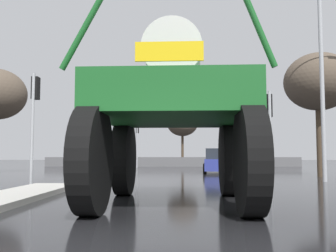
{
  "coord_description": "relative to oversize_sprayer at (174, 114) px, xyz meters",
  "views": [
    {
      "loc": [
        0.58,
        -4.25,
        1.14
      ],
      "look_at": [
        0.29,
        6.95,
        1.99
      ],
      "focal_mm": 40.57,
      "sensor_mm": 36.0,
      "label": 1
    }
  ],
  "objects": [
    {
      "name": "oversize_sprayer",
      "position": [
        0.0,
        0.0,
        0.0
      ],
      "size": [
        4.12,
        5.87,
        4.76
      ],
      "rotation": [
        0.0,
        0.0,
        1.55
      ],
      "color": "black",
      "rests_on": "ground"
    },
    {
      "name": "traffic_signal_far_left",
      "position": [
        -3.48,
        24.25,
        0.8
      ],
      "size": [
        0.24,
        0.55,
        3.97
      ],
      "color": "#A8AAAF",
      "rests_on": "ground"
    },
    {
      "name": "traffic_signal_near_right",
      "position": [
        3.4,
        4.84,
        0.4
      ],
      "size": [
        0.24,
        0.54,
        3.44
      ],
      "color": "#A8AAAF",
      "rests_on": "ground"
    },
    {
      "name": "bare_tree_right",
      "position": [
        7.5,
        10.94,
        2.83
      ],
      "size": [
        3.57,
        3.57,
        6.49
      ],
      "color": "#473828",
      "rests_on": "ground"
    },
    {
      "name": "roadside_barrier",
      "position": [
        -0.48,
        27.58,
        -1.65
      ],
      "size": [
        24.61,
        0.24,
        0.9
      ],
      "primitive_type": "cube",
      "color": "#59595B",
      "rests_on": "ground"
    },
    {
      "name": "streetlight_near_right",
      "position": [
        6.47,
        7.31,
        2.83
      ],
      "size": [
        2.3,
        0.24,
        8.86
      ],
      "color": "#A8AAAF",
      "rests_on": "ground"
    },
    {
      "name": "ground_plane",
      "position": [
        -0.48,
        13.29,
        -2.1
      ],
      "size": [
        120.0,
        120.0,
        0.0
      ],
      "primitive_type": "plane",
      "color": "black"
    },
    {
      "name": "bare_tree_far_center",
      "position": [
        0.56,
        30.72,
        2.33
      ],
      "size": [
        3.26,
        3.26,
        5.84
      ],
      "color": "#473828",
      "rests_on": "ground"
    },
    {
      "name": "traffic_signal_near_left",
      "position": [
        -5.21,
        4.83,
        0.91
      ],
      "size": [
        0.24,
        0.54,
        4.14
      ],
      "color": "#A8AAAF",
      "rests_on": "ground"
    },
    {
      "name": "sedan_ahead",
      "position": [
        2.63,
        14.91,
        -1.39
      ],
      "size": [
        2.15,
        4.23,
        1.52
      ],
      "rotation": [
        0.0,
        0.0,
        1.49
      ],
      "color": "navy",
      "rests_on": "ground"
    }
  ]
}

